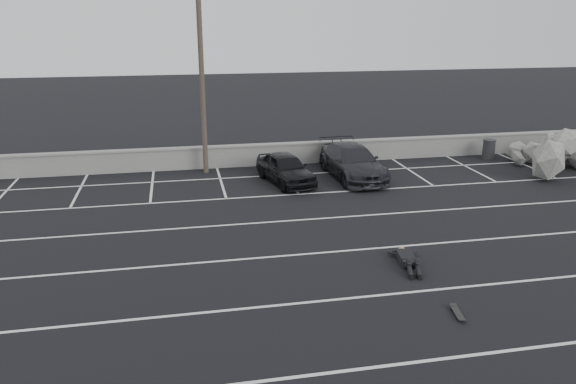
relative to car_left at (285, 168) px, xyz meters
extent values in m
plane|color=black|center=(-0.79, -10.78, -0.66)|extent=(120.00, 120.00, 0.00)
cube|color=gray|center=(-0.79, 3.22, -0.16)|extent=(50.00, 0.35, 1.00)
cube|color=gray|center=(-0.79, 3.22, 0.36)|extent=(50.00, 0.45, 0.08)
cube|color=silver|center=(-0.79, -13.78, -0.66)|extent=(36.00, 0.10, 0.01)
cube|color=silver|center=(-0.79, -10.78, -0.66)|extent=(36.00, 0.10, 0.01)
cube|color=silver|center=(-0.79, -7.78, -0.66)|extent=(36.00, 0.10, 0.01)
cube|color=silver|center=(-0.79, -4.78, -0.66)|extent=(36.00, 0.10, 0.01)
cube|color=silver|center=(-0.79, -1.78, -0.66)|extent=(36.00, 0.10, 0.01)
cube|color=silver|center=(-0.79, 1.22, -0.66)|extent=(36.00, 0.10, 0.01)
cube|color=silver|center=(-11.79, 0.72, -0.66)|extent=(0.10, 5.00, 0.01)
cube|color=silver|center=(-8.79, 0.72, -0.66)|extent=(0.10, 5.00, 0.01)
cube|color=silver|center=(-5.79, 0.72, -0.66)|extent=(0.10, 5.00, 0.01)
cube|color=silver|center=(-2.79, 0.72, -0.66)|extent=(0.10, 5.00, 0.01)
cube|color=silver|center=(0.21, 0.72, -0.66)|extent=(0.10, 5.00, 0.01)
cube|color=silver|center=(3.21, 0.72, -0.66)|extent=(0.10, 5.00, 0.01)
cube|color=silver|center=(6.21, 0.72, -0.66)|extent=(0.10, 5.00, 0.01)
cube|color=silver|center=(9.21, 0.72, -0.66)|extent=(0.10, 5.00, 0.01)
cube|color=silver|center=(12.21, 0.72, -0.66)|extent=(0.10, 5.00, 0.01)
imported|color=black|center=(0.00, 0.00, 0.00)|extent=(2.41, 4.13, 1.32)
imported|color=#232228|center=(3.15, 0.26, 0.07)|extent=(2.27, 5.10, 1.45)
cylinder|color=#4C4238|center=(-3.35, 2.42, 3.75)|extent=(0.24, 0.24, 8.82)
cylinder|color=#2A2A2C|center=(11.05, 2.14, -0.17)|extent=(0.80, 0.80, 0.98)
cylinder|color=#2A2A2C|center=(11.05, 2.14, 0.34)|extent=(0.89, 0.89, 0.05)
cube|color=black|center=(1.94, -12.14, -0.59)|extent=(0.29, 0.70, 0.02)
cube|color=#2A2A2C|center=(1.98, -11.92, -0.62)|extent=(0.14, 0.07, 0.03)
cube|color=#2A2A2C|center=(1.90, -12.36, -0.62)|extent=(0.14, 0.07, 0.03)
cylinder|color=black|center=(1.90, -11.90, -0.64)|extent=(0.03, 0.05, 0.05)
cylinder|color=black|center=(2.07, -11.93, -0.64)|extent=(0.03, 0.05, 0.05)
cylinder|color=black|center=(1.82, -12.35, -0.64)|extent=(0.03, 0.05, 0.05)
cylinder|color=black|center=(1.98, -12.38, -0.64)|extent=(0.03, 0.05, 0.05)
camera|label=1|loc=(-4.57, -23.35, 6.40)|focal=35.00mm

